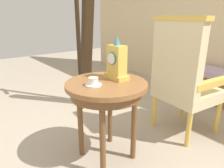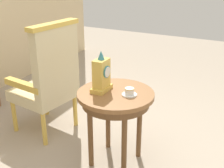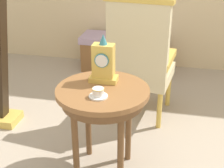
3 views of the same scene
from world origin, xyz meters
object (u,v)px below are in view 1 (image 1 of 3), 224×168
(side_table, at_px, (106,93))
(teacup_left, at_px, (93,82))
(window_bench, at_px, (203,82))
(harp, at_px, (84,49))
(mantel_clock, at_px, (117,62))
(armchair, at_px, (183,77))

(side_table, bearing_deg, teacup_left, -89.17)
(side_table, bearing_deg, window_bench, 96.02)
(harp, bearing_deg, window_bench, 60.21)
(teacup_left, bearing_deg, harp, 151.50)
(mantel_clock, height_order, harp, harp)
(harp, xyz_separation_m, window_bench, (0.84, 1.47, -0.52))
(side_table, distance_m, teacup_left, 0.16)
(window_bench, bearing_deg, side_table, -83.98)
(side_table, xyz_separation_m, mantel_clock, (-0.02, 0.12, 0.22))
(teacup_left, relative_size, harp, 0.07)
(side_table, relative_size, armchair, 0.58)
(mantel_clock, relative_size, harp, 0.18)
(armchair, distance_m, window_bench, 1.23)
(mantel_clock, distance_m, window_bench, 1.89)
(mantel_clock, xyz_separation_m, window_bench, (-0.18, 1.80, -0.57))
(side_table, distance_m, harp, 1.15)
(window_bench, bearing_deg, teacup_left, -84.29)
(teacup_left, xyz_separation_m, window_bench, (-0.20, 2.03, -0.46))
(teacup_left, bearing_deg, window_bench, 95.71)
(mantel_clock, bearing_deg, teacup_left, -84.61)
(side_table, xyz_separation_m, window_bench, (-0.20, 1.91, -0.35))
(teacup_left, distance_m, harp, 1.19)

